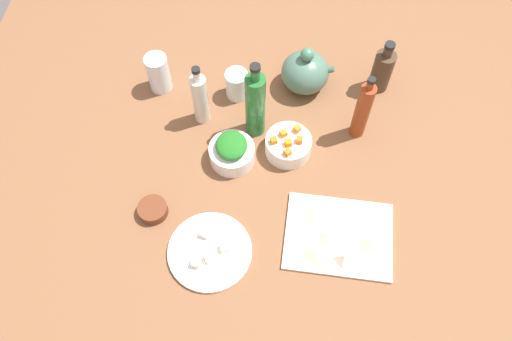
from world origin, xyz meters
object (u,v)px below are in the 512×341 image
(bottle_0, at_px, (363,110))
(drinking_glass_0, at_px, (158,73))
(bowl_small_side, at_px, (153,210))
(bottle_2, at_px, (200,98))
(plate_tofu, at_px, (210,252))
(bowl_greens, at_px, (232,154))
(bottle_3, at_px, (255,104))
(drinking_glass_1, at_px, (237,84))
(cutting_board, at_px, (339,236))
(teapot, at_px, (305,72))
(bowl_carrots, at_px, (288,145))
(bottle_1, at_px, (382,70))

(bottle_0, distance_m, drinking_glass_0, 0.63)
(bowl_small_side, height_order, bottle_2, bottle_2)
(plate_tofu, xyz_separation_m, bowl_greens, (0.02, 0.30, 0.02))
(bottle_3, distance_m, drinking_glass_1, 0.16)
(cutting_board, height_order, bottle_3, bottle_3)
(teapot, bearing_deg, drinking_glass_0, -173.96)
(cutting_board, distance_m, drinking_glass_0, 0.74)
(bowl_carrots, bearing_deg, bottle_2, 160.55)
(bowl_small_side, distance_m, bottle_1, 0.81)
(bowl_small_side, bearing_deg, bowl_carrots, 33.71)
(bowl_greens, distance_m, bottle_2, 0.19)
(cutting_board, relative_size, drinking_glass_1, 3.02)
(bowl_carrots, height_order, bottle_0, bottle_0)
(bowl_carrots, height_order, bottle_2, bottle_2)
(bowl_carrots, relative_size, drinking_glass_1, 1.42)
(bowl_greens, bearing_deg, bowl_small_side, -135.34)
(cutting_board, xyz_separation_m, bottle_0, (0.05, 0.35, 0.10))
(bowl_greens, distance_m, bottle_0, 0.40)
(bottle_0, relative_size, bottle_3, 0.87)
(bowl_carrots, distance_m, bowl_small_side, 0.43)
(cutting_board, xyz_separation_m, bowl_greens, (-0.32, 0.22, 0.02))
(bottle_1, xyz_separation_m, drinking_glass_0, (-0.69, -0.07, -0.01))
(bowl_greens, relative_size, bottle_2, 0.59)
(bottle_1, bearing_deg, cutting_board, -102.07)
(teapot, bearing_deg, bowl_carrots, -97.73)
(teapot, distance_m, bottle_0, 0.24)
(bowl_small_side, distance_m, bottle_3, 0.41)
(bowl_carrots, relative_size, teapot, 0.82)
(drinking_glass_1, bearing_deg, bowl_greens, -86.68)
(bowl_carrots, xyz_separation_m, teapot, (0.03, 0.25, 0.04))
(bowl_carrots, bearing_deg, drinking_glass_1, 131.55)
(bottle_2, relative_size, drinking_glass_1, 2.37)
(plate_tofu, height_order, bottle_0, bottle_0)
(cutting_board, xyz_separation_m, bottle_2, (-0.42, 0.36, 0.09))
(cutting_board, height_order, bottle_0, bottle_0)
(drinking_glass_1, bearing_deg, bottle_2, -132.99)
(bowl_carrots, bearing_deg, bottle_0, 23.64)
(bottle_0, height_order, bottle_2, bottle_0)
(bottle_2, bearing_deg, bottle_0, -0.76)
(bowl_greens, bearing_deg, teapot, 56.65)
(bottle_1, bearing_deg, bowl_carrots, -134.62)
(bowl_greens, distance_m, drinking_glass_1, 0.24)
(plate_tofu, distance_m, bowl_greens, 0.30)
(bowl_carrots, xyz_separation_m, bottle_1, (0.27, 0.27, 0.05))
(teapot, height_order, bottle_3, bottle_3)
(cutting_board, relative_size, plate_tofu, 1.28)
(bowl_greens, xyz_separation_m, bowl_small_side, (-0.20, -0.19, -0.01))
(bottle_1, relative_size, drinking_glass_1, 1.99)
(bottle_1, bearing_deg, bowl_small_side, -140.78)
(plate_tofu, bearing_deg, drinking_glass_1, 88.91)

